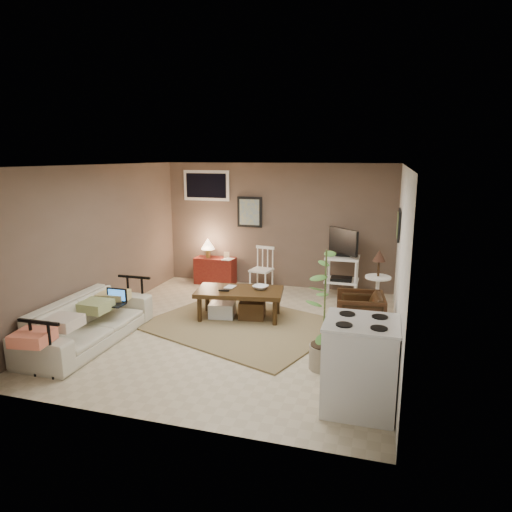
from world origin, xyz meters
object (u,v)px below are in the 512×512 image
(spindle_chair, at_px, (262,270))
(side_table, at_px, (378,275))
(armchair, at_px, (360,312))
(stove, at_px, (360,365))
(red_console, at_px, (215,268))
(tv_stand, at_px, (342,261))
(sofa, at_px, (88,315))
(potted_plant, at_px, (325,306))
(coffee_table, at_px, (239,302))

(spindle_chair, relative_size, side_table, 0.77)
(armchair, relative_size, stove, 0.71)
(red_console, xyz_separation_m, tv_stand, (2.55, -0.18, 0.35))
(sofa, bearing_deg, tv_stand, -45.06)
(potted_plant, bearing_deg, tv_stand, 91.73)
(red_console, height_order, tv_stand, tv_stand)
(spindle_chair, bearing_deg, tv_stand, -0.59)
(side_table, relative_size, potted_plant, 0.72)
(armchair, bearing_deg, spindle_chair, -138.89)
(sofa, xyz_separation_m, potted_plant, (3.21, 0.12, 0.39))
(potted_plant, bearing_deg, stove, -58.93)
(armchair, bearing_deg, red_console, -129.69)
(stove, bearing_deg, coffee_table, 132.93)
(red_console, height_order, armchair, red_console)
(red_console, distance_m, stove, 5.04)
(sofa, height_order, tv_stand, tv_stand)
(red_console, bearing_deg, tv_stand, -4.07)
(armchair, height_order, potted_plant, potted_plant)
(tv_stand, height_order, stove, tv_stand)
(coffee_table, distance_m, spindle_chair, 1.66)
(tv_stand, bearing_deg, coffee_table, -131.14)
(spindle_chair, bearing_deg, red_console, 170.86)
(coffee_table, height_order, side_table, side_table)
(tv_stand, xyz_separation_m, potted_plant, (0.09, -2.99, 0.13))
(armchair, xyz_separation_m, potted_plant, (-0.35, -1.24, 0.46))
(red_console, distance_m, spindle_chair, 1.05)
(coffee_table, distance_m, tv_stand, 2.21)
(red_console, bearing_deg, side_table, -18.07)
(sofa, distance_m, red_console, 3.34)
(sofa, distance_m, stove, 3.74)
(coffee_table, relative_size, tv_stand, 1.14)
(potted_plant, relative_size, stove, 1.57)
(coffee_table, distance_m, potted_plant, 2.10)
(coffee_table, relative_size, sofa, 0.68)
(coffee_table, height_order, armchair, armchair)
(sofa, relative_size, armchair, 3.10)
(coffee_table, distance_m, stove, 2.93)
(tv_stand, relative_size, armchair, 1.87)
(coffee_table, relative_size, side_table, 1.32)
(sofa, bearing_deg, side_table, -59.18)
(tv_stand, xyz_separation_m, side_table, (0.65, -0.86, 0.00))
(spindle_chair, distance_m, stove, 4.33)
(side_table, bearing_deg, sofa, -149.18)
(coffee_table, relative_size, stove, 1.50)
(sofa, bearing_deg, potted_plant, -87.90)
(spindle_chair, distance_m, armchair, 2.63)
(spindle_chair, height_order, stove, stove)
(coffee_table, xyz_separation_m, spindle_chair, (-0.09, 1.65, 0.11))
(sofa, height_order, side_table, side_table)
(sofa, distance_m, tv_stand, 4.41)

